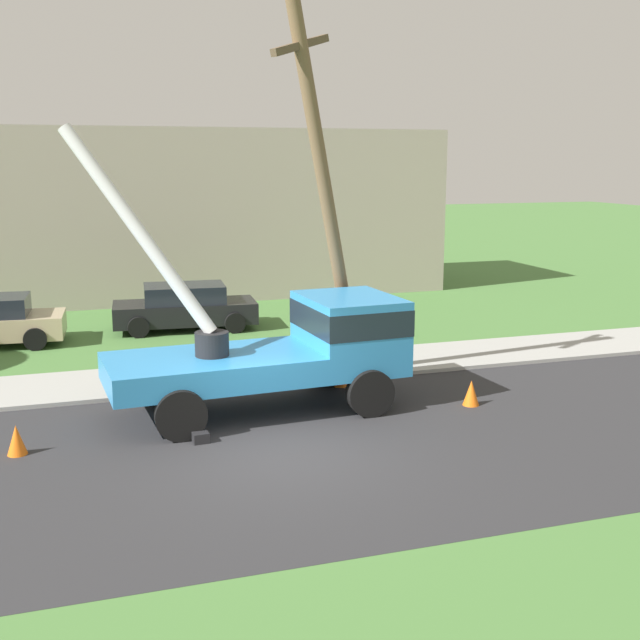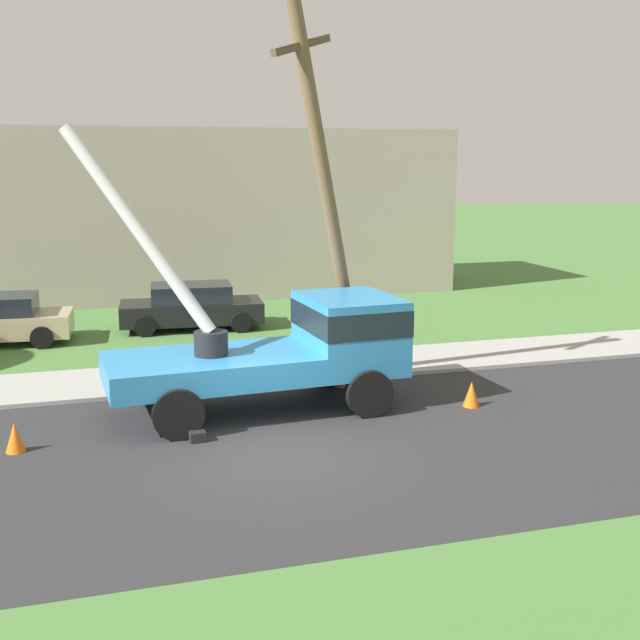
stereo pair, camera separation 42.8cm
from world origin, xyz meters
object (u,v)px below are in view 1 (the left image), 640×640
utility_truck (293,343)px  traffic_cone_ahead (471,393)px  leaning_utility_pole (326,194)px  traffic_cone_curbside (340,375)px  parked_sedan_black (185,307)px  traffic_cone_behind (17,440)px

utility_truck → traffic_cone_ahead: size_ratio=12.31×
leaning_utility_pole → traffic_cone_ahead: leaning_utility_pole is taller
utility_truck → traffic_cone_ahead: (3.69, -1.13, -1.13)m
traffic_cone_curbside → parked_sedan_black: bearing=108.5°
traffic_cone_ahead → traffic_cone_behind: 9.28m
traffic_cone_behind → parked_sedan_black: 10.91m
traffic_cone_behind → leaning_utility_pole: bearing=20.9°
traffic_cone_behind → utility_truck: bearing=12.2°
utility_truck → parked_sedan_black: (-1.04, 8.70, -0.70)m
utility_truck → leaning_utility_pole: 3.58m
utility_truck → traffic_cone_behind: (-5.59, -1.21, -1.13)m
traffic_cone_curbside → parked_sedan_black: parked_sedan_black is taller
utility_truck → traffic_cone_ahead: utility_truck is taller
traffic_cone_ahead → parked_sedan_black: parked_sedan_black is taller
utility_truck → parked_sedan_black: bearing=96.8°
traffic_cone_curbside → leaning_utility_pole: bearing=144.4°
utility_truck → leaning_utility_pole: bearing=49.3°
leaning_utility_pole → utility_truck: bearing=-130.7°
utility_truck → traffic_cone_curbside: (1.48, 1.17, -1.13)m
traffic_cone_ahead → traffic_cone_curbside: same height
utility_truck → parked_sedan_black: utility_truck is taller
traffic_cone_ahead → traffic_cone_curbside: size_ratio=1.00×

